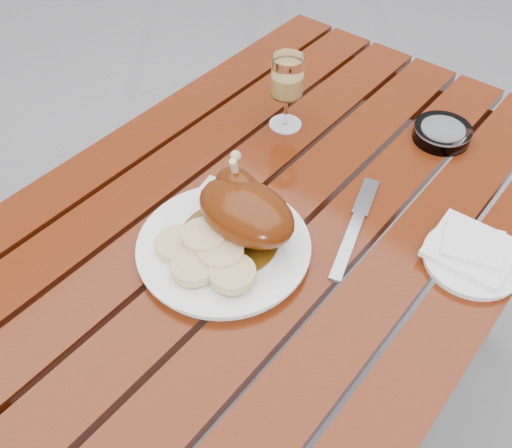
% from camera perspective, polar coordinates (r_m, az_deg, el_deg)
% --- Properties ---
extents(ground, '(60.00, 60.00, 0.00)m').
position_cam_1_polar(ground, '(1.65, 1.77, -16.84)').
color(ground, slate).
rests_on(ground, ground).
extents(table, '(0.80, 1.20, 0.75)m').
position_cam_1_polar(table, '(1.32, 2.14, -9.61)').
color(table, '#65230C').
rests_on(table, ground).
extents(dinner_plate, '(0.38, 0.38, 0.02)m').
position_cam_1_polar(dinner_plate, '(0.95, -3.23, -2.36)').
color(dinner_plate, white).
rests_on(dinner_plate, table).
extents(roast_duck, '(0.18, 0.17, 0.13)m').
position_cam_1_polar(roast_duck, '(0.92, -1.22, 1.46)').
color(roast_duck, '#513109').
rests_on(roast_duck, dinner_plate).
extents(bread_dumplings, '(0.19, 0.12, 0.03)m').
position_cam_1_polar(bread_dumplings, '(0.91, -5.07, -3.03)').
color(bread_dumplings, '#E1BC89').
rests_on(bread_dumplings, dinner_plate).
extents(wine_glass, '(0.08, 0.08, 0.16)m').
position_cam_1_polar(wine_glass, '(1.16, 3.08, 12.97)').
color(wine_glass, '#E4BA67').
rests_on(wine_glass, table).
extents(side_plate, '(0.19, 0.19, 0.01)m').
position_cam_1_polar(side_plate, '(1.00, 20.81, -3.39)').
color(side_plate, white).
rests_on(side_plate, table).
extents(napkin, '(0.13, 0.13, 0.01)m').
position_cam_1_polar(napkin, '(0.99, 20.71, -2.32)').
color(napkin, white).
rests_on(napkin, side_plate).
extents(ashtray, '(0.15, 0.15, 0.03)m').
position_cam_1_polar(ashtray, '(1.22, 18.10, 8.63)').
color(ashtray, '#B2B7BC').
rests_on(ashtray, table).
extents(fork, '(0.05, 0.16, 0.01)m').
position_cam_1_polar(fork, '(1.02, -6.54, 1.51)').
color(fork, gray).
rests_on(fork, table).
extents(knife, '(0.08, 0.21, 0.01)m').
position_cam_1_polar(knife, '(0.99, 9.57, -0.98)').
color(knife, gray).
rests_on(knife, table).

